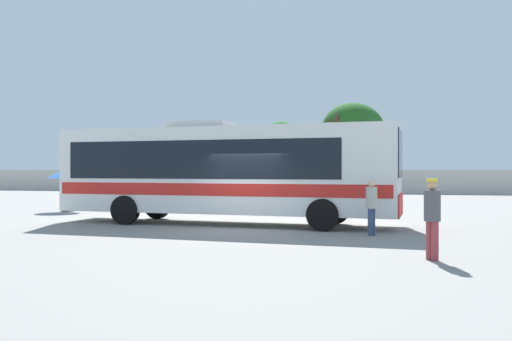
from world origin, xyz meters
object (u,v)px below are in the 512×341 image
roadside_tree_midright (353,129)px  parked_car_leftmost_silver (142,184)px  parked_car_third_black (281,185)px  roadside_tree_left (172,142)px  passenger_waiting_on_apron (432,214)px  utility_pole_near (337,150)px  attendant_by_bus_door (372,204)px  coach_bus_white_red (222,169)px  parked_car_second_red (215,184)px  roadside_tree_midleft (281,138)px  vendor_umbrella_near_gate_blue (68,174)px

roadside_tree_midright → parked_car_leftmost_silver: bearing=-151.0°
parked_car_third_black → roadside_tree_midright: size_ratio=0.52×
roadside_tree_left → roadside_tree_midright: 17.21m
passenger_waiting_on_apron → utility_pole_near: size_ratio=0.25×
attendant_by_bus_door → parked_car_third_black: attendant_by_bus_door is taller
coach_bus_white_red → parked_car_third_black: (-2.45, 24.75, -1.22)m
passenger_waiting_on_apron → parked_car_third_black: size_ratio=0.41×
attendant_by_bus_door → passenger_waiting_on_apron: size_ratio=0.94×
parked_car_second_red → coach_bus_white_red: bearing=-71.9°
parked_car_second_red → roadside_tree_left: 9.26m
utility_pole_near → roadside_tree_midleft: size_ratio=1.05×
parked_car_leftmost_silver → passenger_waiting_on_apron: bearing=-55.5°
vendor_umbrella_near_gate_blue → roadside_tree_midleft: size_ratio=0.31×
passenger_waiting_on_apron → vendor_umbrella_near_gate_blue: vendor_umbrella_near_gate_blue is taller
utility_pole_near → roadside_tree_midleft: bearing=150.6°
attendant_by_bus_door → vendor_umbrella_near_gate_blue: vendor_umbrella_near_gate_blue is taller
passenger_waiting_on_apron → vendor_umbrella_near_gate_blue: size_ratio=0.85×
vendor_umbrella_near_gate_blue → roadside_tree_midright: size_ratio=0.25×
coach_bus_white_red → parked_car_third_black: 24.90m
parked_car_leftmost_silver → utility_pole_near: size_ratio=0.63×
parked_car_third_black → roadside_tree_midleft: size_ratio=0.63×
utility_pole_near → vendor_umbrella_near_gate_blue: bearing=-111.0°
roadside_tree_left → utility_pole_near: bearing=5.1°
parked_car_second_red → roadside_tree_midleft: size_ratio=0.62×
vendor_umbrella_near_gate_blue → parked_car_leftmost_silver: size_ratio=0.47×
vendor_umbrella_near_gate_blue → roadside_tree_left: roadside_tree_left is taller
parked_car_second_red → roadside_tree_midright: roadside_tree_midright is taller
passenger_waiting_on_apron → parked_car_second_red: size_ratio=0.42×
passenger_waiting_on_apron → roadside_tree_left: 42.00m
utility_pole_near → parked_car_leftmost_silver: bearing=-156.5°
attendant_by_bus_door → parked_car_leftmost_silver: size_ratio=0.38×
roadside_tree_midleft → roadside_tree_midright: size_ratio=0.81×
attendant_by_bus_door → utility_pole_near: utility_pole_near is taller
roadside_tree_left → roadside_tree_midright: roadside_tree_midright is taller
parked_car_leftmost_silver → utility_pole_near: bearing=23.5°
vendor_umbrella_near_gate_blue → attendant_by_bus_door: bearing=-24.7°
coach_bus_white_red → parked_car_third_black: bearing=95.7°
vendor_umbrella_near_gate_blue → roadside_tree_midright: 32.02m
parked_car_leftmost_silver → parked_car_third_black: bearing=2.5°
coach_bus_white_red → utility_pole_near: (1.50, 31.15, 1.75)m
roadside_tree_midleft → utility_pole_near: bearing=-29.4°
parked_car_second_red → roadside_tree_midleft: 11.85m
attendant_by_bus_door → roadside_tree_midleft: 38.24m
roadside_tree_left → parked_car_third_black: bearing=-23.7°
vendor_umbrella_near_gate_blue → roadside_tree_left: 26.27m
utility_pole_near → roadside_tree_left: (-15.45, -1.37, 0.85)m
attendant_by_bus_door → parked_car_leftmost_silver: 33.15m
parked_car_leftmost_silver → utility_pole_near: utility_pole_near is taller
parked_car_leftmost_silver → parked_car_third_black: size_ratio=1.03×
passenger_waiting_on_apron → roadside_tree_midright: roadside_tree_midright is taller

